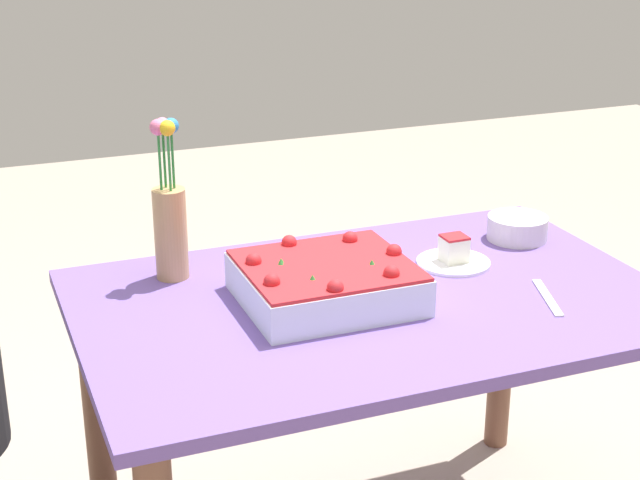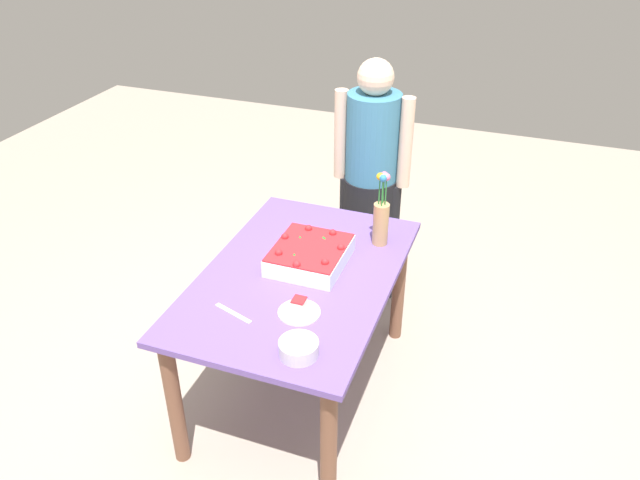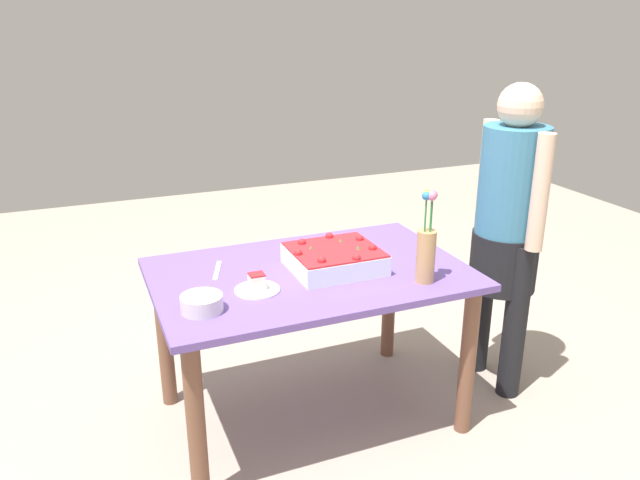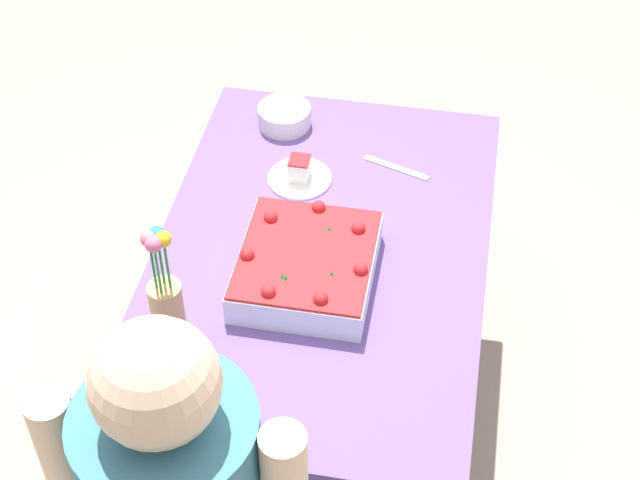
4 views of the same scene
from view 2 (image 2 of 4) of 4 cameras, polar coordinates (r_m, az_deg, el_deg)
name	(u,v)px [view 2 (image 2 of 4)]	position (r m, az deg, el deg)	size (l,w,h in m)	color
ground_plane	(301,388)	(3.37, -1.74, -13.41)	(8.00, 8.00, 0.00)	#A69787
dining_table	(299,295)	(2.97, -1.93, -5.02)	(1.33, 0.87, 0.73)	#694E9E
sheet_cake	(310,255)	(2.95, -0.94, -1.35)	(0.38, 0.33, 0.11)	white
serving_plate_with_slice	(299,309)	(2.65, -1.92, -6.34)	(0.18, 0.18, 0.07)	white
cake_knife	(233,313)	(2.69, -7.94, -6.64)	(0.20, 0.02, 0.00)	silver
flower_vase	(381,218)	(3.07, 5.61, 2.03)	(0.08, 0.08, 0.39)	tan
fruit_bowl	(299,348)	(2.45, -1.96, -9.86)	(0.16, 0.16, 0.06)	silver
person_standing	(371,169)	(3.62, 4.71, 6.48)	(0.31, 0.45, 1.49)	black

